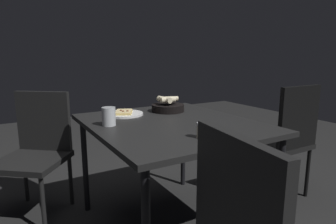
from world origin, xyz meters
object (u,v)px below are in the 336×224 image
bread_basket (168,107)px  beer_glass (109,117)px  chair_far (37,146)px  pizza_plate (124,113)px  pepper_shaker (202,131)px  dining_table (171,131)px  chair_near (285,135)px

bread_basket → beer_glass: size_ratio=2.18×
beer_glass → chair_far: (0.36, -0.58, -0.28)m
pizza_plate → beer_glass: 0.32m
pepper_shaker → chair_far: chair_far is taller
dining_table → pepper_shaker: size_ratio=14.25×
dining_table → bread_basket: size_ratio=4.68×
bread_basket → chair_near: 0.97m
dining_table → chair_near: 1.02m
pepper_shaker → chair_far: 1.30m
pizza_plate → chair_near: size_ratio=0.30×
pizza_plate → beer_glass: size_ratio=2.47×
dining_table → chair_far: 1.02m
beer_glass → pepper_shaker: 0.59m
bread_basket → chair_far: chair_far is taller
pizza_plate → pepper_shaker: 0.75m
dining_table → pizza_plate: (0.18, -0.35, 0.07)m
bread_basket → chair_near: size_ratio=0.26×
dining_table → chair_far: chair_far is taller
chair_far → pizza_plate: bearing=148.6°
chair_near → chair_far: chair_near is taller
chair_near → chair_far: (1.73, -0.78, -0.02)m
bread_basket → chair_far: size_ratio=0.27×
bread_basket → chair_near: (-0.85, 0.40, -0.25)m
pizza_plate → chair_far: 0.69m
bread_basket → beer_glass: bread_basket is taller
pizza_plate → pepper_shaker: pepper_shaker is taller
dining_table → pizza_plate: size_ratio=4.14×
dining_table → beer_glass: beer_glass is taller
pizza_plate → dining_table: bearing=116.7°
chair_near → chair_far: bearing=-24.4°
pepper_shaker → beer_glass: bearing=-57.1°
dining_table → beer_glass: (0.37, -0.11, 0.11)m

